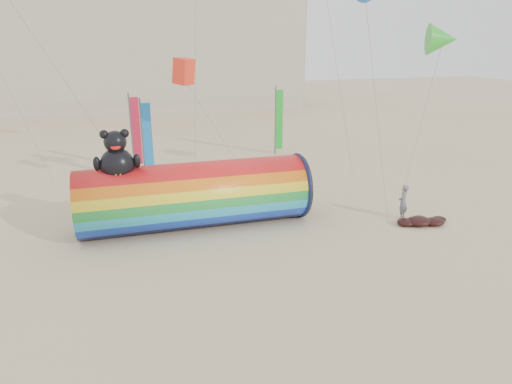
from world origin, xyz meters
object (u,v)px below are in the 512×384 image
object	(u,v)px
hotel_building	(45,23)
windsock_assembly	(195,193)
kite_handler	(403,202)
fabric_bundle	(422,221)

from	to	relation	value
hotel_building	windsock_assembly	distance (m)	43.71
hotel_building	kite_handler	size ratio (longest dim) A/B	34.44
windsock_assembly	fabric_bundle	distance (m)	10.93
kite_handler	hotel_building	bearing A→B (deg)	-103.66
windsock_assembly	kite_handler	bearing A→B (deg)	-11.81
fabric_bundle	hotel_building	bearing A→B (deg)	115.01
hotel_building	kite_handler	bearing A→B (deg)	-65.07
windsock_assembly	fabric_bundle	xyz separation A→B (m)	(10.41, -3.01, -1.45)
windsock_assembly	fabric_bundle	size ratio (longest dim) A/B	4.05
kite_handler	fabric_bundle	size ratio (longest dim) A/B	0.67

